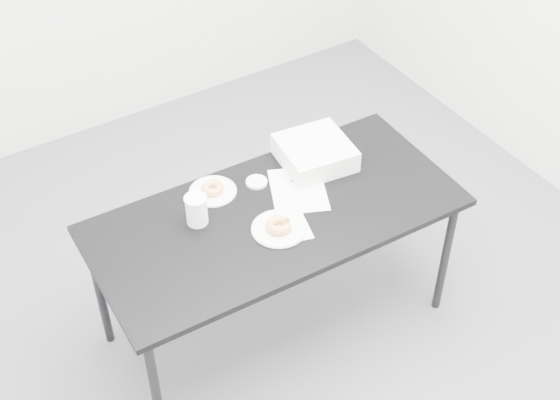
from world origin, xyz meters
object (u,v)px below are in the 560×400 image
scorecard (298,190)px  bakery_box (315,153)px  plate_near (279,229)px  donut_near (279,225)px  donut_far (213,188)px  coffee_cup (197,210)px  plate_far (213,191)px  table (276,222)px  pen (300,174)px

scorecard → bakery_box: size_ratio=0.98×
plate_near → donut_near: donut_near is taller
plate_near → donut_far: (-0.12, 0.35, 0.02)m
donut_far → coffee_cup: size_ratio=0.72×
plate_far → donut_far: bearing=0.0°
table → plate_near: plate_near is taller
table → coffee_cup: size_ratio=11.81×
table → pen: (0.22, 0.15, 0.06)m
table → bakery_box: bearing=32.5°
scorecard → donut_near: (-0.20, -0.16, 0.03)m
bakery_box → plate_far: bearing=-179.9°
plate_far → donut_far: size_ratio=2.13×
scorecard → donut_near: size_ratio=2.78×
scorecard → pen: 0.10m
plate_near → donut_far: 0.37m
scorecard → coffee_cup: bearing=-162.5°
scorecard → plate_far: bearing=174.0°
pen → plate_far: pen is taller
donut_near → plate_far: bearing=108.7°
table → scorecard: (0.16, 0.07, 0.05)m
pen → donut_near: 0.36m
bakery_box → coffee_cup: bearing=-166.4°
plate_far → bakery_box: bearing=-6.8°
donut_near → scorecard: bearing=39.6°
table → donut_far: 0.31m
table → plate_near: bearing=-113.1°
scorecard → coffee_cup: 0.46m
donut_near → donut_far: 0.37m
coffee_cup → pen: bearing=3.1°
table → bakery_box: 0.39m
donut_far → coffee_cup: coffee_cup is taller
plate_near → donut_near: size_ratio=2.13×
plate_far → plate_near: bearing=-71.3°
plate_near → plate_far: bearing=108.7°
table → donut_near: bearing=-113.1°
plate_near → plate_far: 0.37m
pen → plate_near: 0.36m
pen → donut_near: bearing=-156.1°
plate_far → bakery_box: size_ratio=0.68×
table → scorecard: scorecard is taller
donut_far → donut_near: bearing=-71.3°
donut_far → plate_near: bearing=-71.3°
table → bakery_box: size_ratio=5.24×
scorecard → bakery_box: 0.21m
donut_far → coffee_cup: (-0.14, -0.13, 0.04)m
plate_near → coffee_cup: bearing=140.0°
pen → donut_far: 0.39m
table → donut_far: donut_far is taller
plate_far → coffee_cup: coffee_cup is taller
donut_near → bakery_box: bearing=38.3°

